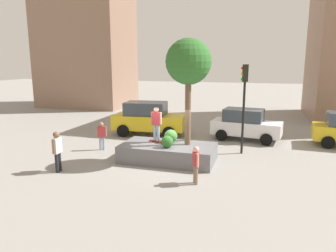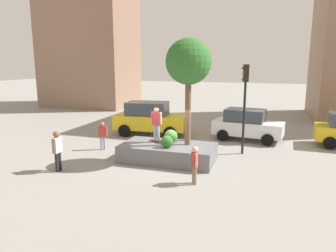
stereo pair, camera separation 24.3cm
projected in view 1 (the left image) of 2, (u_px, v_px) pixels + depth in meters
The scene contains 13 objects.
ground_plane at pixel (169, 161), 15.12m from camera, with size 120.00×120.00×0.00m, color gray.
planter_ledge at pixel (168, 153), 15.10m from camera, with size 4.44×2.33×0.81m, color slate.
plaza_tree at pixel (189, 63), 14.28m from camera, with size 2.11×2.11×4.94m.
boxwood_shrub at pixel (167, 142), 14.42m from camera, with size 0.56×0.56×0.56m, color #2D6628.
hedge_clump at pixel (171, 136), 15.31m from camera, with size 0.64×0.64×0.64m, color #4C8C3D.
skateboard at pixel (156, 141), 15.47m from camera, with size 0.83×0.43×0.07m.
skateboarder at pixel (156, 121), 15.27m from camera, with size 0.56×0.26×1.67m.
sedan_parked at pixel (148, 118), 20.46m from camera, with size 4.77×2.51×2.14m.
police_car at pixel (246, 124), 19.10m from camera, with size 4.27×2.36×1.89m.
traffic_light_corner at pixel (244, 94), 15.81m from camera, with size 0.37×0.34×4.56m.
passerby_with_bag at pixel (57, 149), 13.47m from camera, with size 0.28×0.60×1.79m.
bystander_watching at pixel (196, 162), 12.17m from camera, with size 0.35×0.45×1.51m.
pedestrian_crossing at pixel (102, 134), 16.89m from camera, with size 0.45×0.37×1.53m.
Camera 1 is at (4.08, -13.88, 4.68)m, focal length 33.68 mm.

